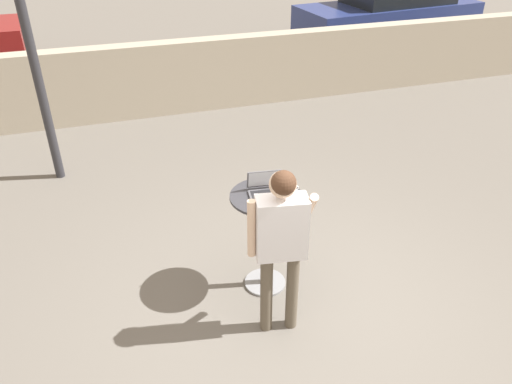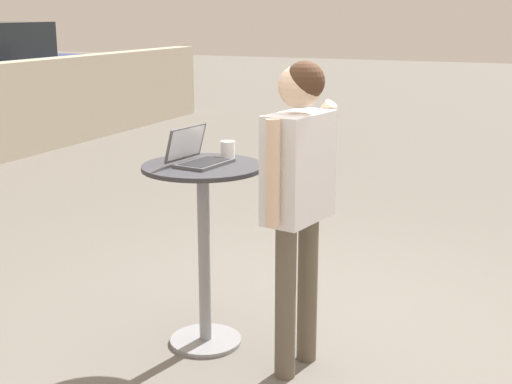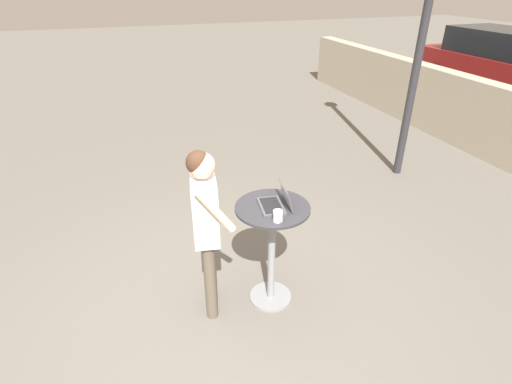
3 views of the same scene
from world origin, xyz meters
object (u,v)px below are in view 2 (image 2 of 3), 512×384
(cafe_table, at_px, (204,227))
(laptop, at_px, (198,156))
(standing_person, at_px, (298,180))
(coffee_mug, at_px, (228,149))

(cafe_table, bearing_deg, laptop, 79.32)
(laptop, height_order, standing_person, standing_person)
(standing_person, bearing_deg, cafe_table, 83.02)
(laptop, relative_size, standing_person, 0.21)
(coffee_mug, distance_m, standing_person, 0.63)
(cafe_table, height_order, standing_person, standing_person)
(coffee_mug, bearing_deg, standing_person, -119.01)
(cafe_table, bearing_deg, coffee_mug, -10.61)
(cafe_table, relative_size, laptop, 3.05)
(laptop, distance_m, coffee_mug, 0.24)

